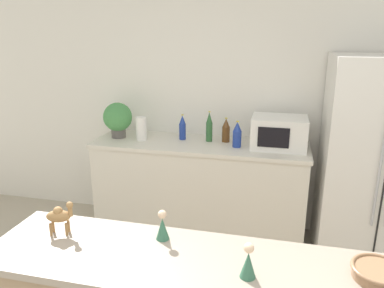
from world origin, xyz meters
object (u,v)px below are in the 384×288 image
object	(u,v)px
paper_towel_roll	(141,129)
back_bottle_1	(182,128)
potted_plant	(118,118)
microwave	(279,132)
back_bottle_0	(237,135)
wise_man_figurine_blue	(248,263)
back_bottle_2	(209,127)
refrigerator	(375,163)
wise_man_figurine_crimson	(162,227)
fruit_bowl	(379,272)
camel_figurine	(60,215)
back_bottle_3	(226,130)

from	to	relation	value
paper_towel_roll	back_bottle_1	size ratio (longest dim) A/B	0.91
paper_towel_roll	back_bottle_1	world-z (taller)	back_bottle_1
potted_plant	microwave	distance (m)	1.54
potted_plant	microwave	world-z (taller)	potted_plant
back_bottle_0	wise_man_figurine_blue	xyz separation A→B (m)	(0.28, -1.93, 0.00)
paper_towel_roll	back_bottle_2	xyz separation A→B (m)	(0.64, 0.11, 0.03)
refrigerator	wise_man_figurine_crimson	distance (m)	2.17
microwave	wise_man_figurine_crimson	size ratio (longest dim) A/B	3.20
back_bottle_2	fruit_bowl	world-z (taller)	back_bottle_2
potted_plant	wise_man_figurine_blue	world-z (taller)	potted_plant
wise_man_figurine_blue	back_bottle_0	bearing A→B (deg)	98.16
back_bottle_1	refrigerator	bearing A→B (deg)	-4.58
back_bottle_0	fruit_bowl	size ratio (longest dim) A/B	1.10
back_bottle_2	wise_man_figurine_blue	bearing A→B (deg)	-74.85
back_bottle_0	microwave	bearing A→B (deg)	10.43
refrigerator	wise_man_figurine_blue	size ratio (longest dim) A/B	11.48
camel_figurine	wise_man_figurine_crimson	world-z (taller)	camel_figurine
microwave	fruit_bowl	size ratio (longest dim) A/B	2.20
back_bottle_2	wise_man_figurine_crimson	xyz separation A→B (m)	(0.13, -1.85, -0.02)
back_bottle_0	back_bottle_3	bearing A→B (deg)	130.80
paper_towel_roll	microwave	world-z (taller)	microwave
microwave	potted_plant	bearing A→B (deg)	-179.27
fruit_bowl	back_bottle_2	bearing A→B (deg)	118.79
back_bottle_3	wise_man_figurine_blue	xyz separation A→B (m)	(0.40, -2.07, 0.01)
paper_towel_roll	wise_man_figurine_crimson	world-z (taller)	paper_towel_roll
refrigerator	back_bottle_3	distance (m)	1.31
microwave	back_bottle_2	size ratio (longest dim) A/B	1.66
camel_figurine	wise_man_figurine_crimson	size ratio (longest dim) A/B	1.13
back_bottle_1	fruit_bowl	distance (m)	2.36
back_bottle_2	wise_man_figurine_blue	distance (m)	2.12
refrigerator	camel_figurine	size ratio (longest dim) A/B	10.41
microwave	paper_towel_roll	bearing A→B (deg)	-177.71
back_bottle_3	camel_figurine	world-z (taller)	back_bottle_3
back_bottle_0	wise_man_figurine_blue	distance (m)	1.95
microwave	camel_figurine	distance (m)	2.12
refrigerator	fruit_bowl	xyz separation A→B (m)	(-0.38, -1.81, 0.14)
microwave	fruit_bowl	world-z (taller)	microwave
microwave	back_bottle_0	size ratio (longest dim) A/B	2.00
back_bottle_0	fruit_bowl	xyz separation A→B (m)	(0.79, -1.82, -0.03)
potted_plant	paper_towel_roll	xyz separation A→B (m)	(0.25, -0.03, -0.08)
refrigerator	paper_towel_roll	xyz separation A→B (m)	(-2.08, 0.02, 0.16)
refrigerator	back_bottle_3	bearing A→B (deg)	173.32
back_bottle_2	refrigerator	bearing A→B (deg)	-5.20
back_bottle_2	fruit_bowl	bearing A→B (deg)	-61.21
fruit_bowl	microwave	bearing A→B (deg)	102.67
microwave	camel_figurine	xyz separation A→B (m)	(-1.01, -1.87, 0.01)
wise_man_figurine_crimson	back_bottle_3	bearing A→B (deg)	89.27
paper_towel_roll	back_bottle_3	bearing A→B (deg)	8.97
back_bottle_1	back_bottle_3	distance (m)	0.42
back_bottle_1	potted_plant	bearing A→B (deg)	-172.76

